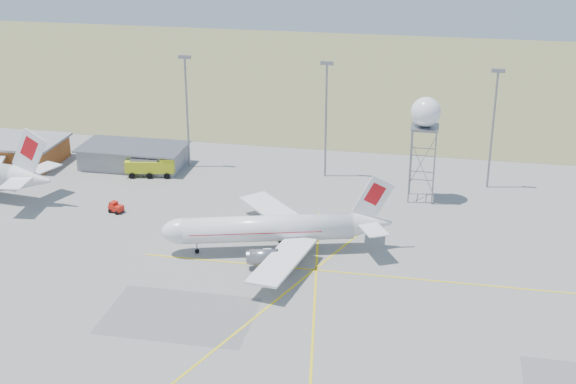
% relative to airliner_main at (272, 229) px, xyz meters
% --- Properties ---
extents(grass_strip, '(400.00, 120.00, 0.03)m').
position_rel_airliner_main_xyz_m(grass_strip, '(12.69, 105.31, -3.39)').
color(grass_strip, olive).
rests_on(grass_strip, ground).
extents(building_grey, '(19.00, 10.00, 3.90)m').
position_rel_airliner_main_xyz_m(building_grey, '(-32.31, 29.31, -1.43)').
color(building_grey, gray).
rests_on(building_grey, ground).
extents(mast_a, '(2.20, 0.50, 20.50)m').
position_rel_airliner_main_xyz_m(mast_a, '(-22.31, 31.31, 8.67)').
color(mast_a, slate).
rests_on(mast_a, ground).
extents(mast_b, '(2.20, 0.50, 20.50)m').
position_rel_airliner_main_xyz_m(mast_b, '(2.69, 31.31, 8.67)').
color(mast_b, slate).
rests_on(mast_b, ground).
extents(mast_c, '(2.20, 0.50, 20.50)m').
position_rel_airliner_main_xyz_m(mast_c, '(30.69, 31.31, 8.67)').
color(mast_c, slate).
rests_on(mast_c, ground).
extents(airliner_main, '(32.22, 30.59, 11.11)m').
position_rel_airliner_main_xyz_m(airliner_main, '(0.00, 0.00, 0.00)').
color(airliner_main, white).
rests_on(airliner_main, ground).
extents(radar_tower, '(4.76, 4.76, 17.23)m').
position_rel_airliner_main_xyz_m(radar_tower, '(19.73, 23.67, 6.27)').
color(radar_tower, slate).
rests_on(radar_tower, ground).
extents(fire_truck, '(9.00, 4.67, 3.45)m').
position_rel_airliner_main_xyz_m(fire_truck, '(-27.31, 25.36, -1.75)').
color(fire_truck, '#BEC517').
rests_on(fire_truck, ground).
extents(baggage_tug, '(2.53, 2.31, 1.69)m').
position_rel_airliner_main_xyz_m(baggage_tug, '(-27.24, 8.73, -2.76)').
color(baggage_tug, '#B5180C').
rests_on(baggage_tug, ground).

